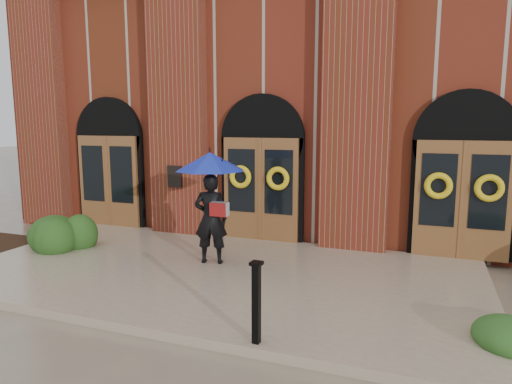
% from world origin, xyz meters
% --- Properties ---
extents(ground, '(90.00, 90.00, 0.00)m').
position_xyz_m(ground, '(0.00, 0.00, 0.00)').
color(ground, gray).
rests_on(ground, ground).
extents(landing, '(10.00, 5.30, 0.15)m').
position_xyz_m(landing, '(0.00, 0.15, 0.07)').
color(landing, tan).
rests_on(landing, ground).
extents(church_building, '(16.20, 12.53, 7.00)m').
position_xyz_m(church_building, '(0.00, 8.78, 3.50)').
color(church_building, maroon).
rests_on(church_building, ground).
extents(man_with_umbrella, '(1.74, 1.74, 2.28)m').
position_xyz_m(man_with_umbrella, '(-0.30, 0.57, 1.75)').
color(man_with_umbrella, black).
rests_on(man_with_umbrella, landing).
extents(metal_post, '(0.16, 0.16, 1.11)m').
position_xyz_m(metal_post, '(1.79, -2.35, 0.73)').
color(metal_post, black).
rests_on(metal_post, landing).
extents(hedge_wall_left, '(3.36, 1.34, 0.86)m').
position_xyz_m(hedge_wall_left, '(-5.20, 0.50, 0.43)').
color(hedge_wall_left, '#234717').
rests_on(hedge_wall_left, ground).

